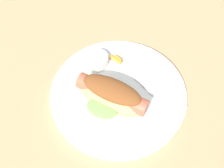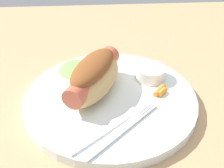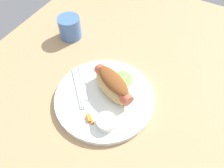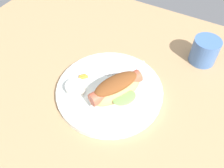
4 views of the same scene
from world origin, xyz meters
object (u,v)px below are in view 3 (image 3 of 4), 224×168
Objects in this scene: fork at (78,87)px; carrot_garnish at (90,119)px; plate at (105,98)px; hot_dog at (113,84)px; drinking_cup at (70,28)px; knife at (83,82)px; sauce_ramekin at (106,122)px.

fork is 3.89× the size of carrot_garnish.
hot_dog is (-2.69, 1.35, 4.02)cm from plate.
hot_dog is 2.03× the size of drinking_cup.
fork and knife have the same top height.
carrot_garnish reaches higher than knife.
plate is at bearing 53.33° from drinking_cup.
sauce_ramekin is (7.39, 4.85, 1.90)cm from plate.
knife is at bearing 44.04° from drinking_cup.
fork is at bearing -50.16° from knife.
plate is 30.39cm from drinking_cup.
fork is at bearing -132.70° from hot_dog.
hot_dog is 10.88cm from sauce_ramekin.
knife is 1.70× the size of drinking_cup.
hot_dog reaches higher than plate.
plate is 9.04cm from sauce_ramekin.
sauce_ramekin is at bearing 16.77° from knife.
hot_dog is at bearing 66.74° from fork.
knife is 23.57cm from drinking_cup.
hot_dog is 5.23× the size of carrot_garnish.
knife is (-2.16, 0.41, -0.02)cm from fork.
fork is (-6.41, -13.19, -0.90)cm from sauce_ramekin.
plate is 9.48× the size of carrot_garnish.
hot_dog is 9.88cm from knife.
knife is (-8.57, -12.77, -0.92)cm from sauce_ramekin.
sauce_ramekin is at bearing 48.83° from drinking_cup.
plate is 3.68× the size of drinking_cup.
fork is at bearing -129.79° from carrot_garnish.
fork is 2.20cm from knife.
fork is at bearing -83.26° from plate.
hot_dog is 11.41cm from carrot_garnish.
sauce_ramekin reaches higher than knife.
hot_dog is 1.20× the size of knife.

